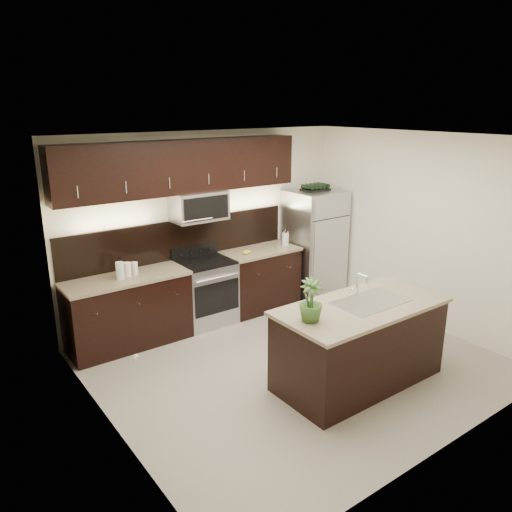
# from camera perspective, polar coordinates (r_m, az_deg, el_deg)

# --- Properties ---
(ground) EXTENTS (4.50, 4.50, 0.00)m
(ground) POSITION_cam_1_polar(r_m,az_deg,el_deg) (6.26, 4.48, -12.15)
(ground) COLOR gray
(ground) RESTS_ON ground
(room_walls) EXTENTS (4.52, 4.02, 2.71)m
(room_walls) POSITION_cam_1_polar(r_m,az_deg,el_deg) (5.54, 4.25, 2.85)
(room_walls) COLOR silver
(room_walls) RESTS_ON ground
(counter_run) EXTENTS (3.51, 0.65, 0.94)m
(counter_run) POSITION_cam_1_polar(r_m,az_deg,el_deg) (7.09, -7.21, -4.44)
(counter_run) COLOR black
(counter_run) RESTS_ON ground
(upper_fixtures) EXTENTS (3.49, 0.40, 1.66)m
(upper_fixtures) POSITION_cam_1_polar(r_m,az_deg,el_deg) (6.81, -8.14, 9.18)
(upper_fixtures) COLOR black
(upper_fixtures) RESTS_ON counter_run
(island) EXTENTS (1.96, 0.96, 0.94)m
(island) POSITION_cam_1_polar(r_m,az_deg,el_deg) (5.79, 11.71, -9.75)
(island) COLOR black
(island) RESTS_ON ground
(sink_faucet) EXTENTS (0.84, 0.50, 0.28)m
(sink_faucet) POSITION_cam_1_polar(r_m,az_deg,el_deg) (5.71, 12.94, -4.93)
(sink_faucet) COLOR silver
(sink_faucet) RESTS_ON island
(refrigerator) EXTENTS (0.84, 0.76, 1.74)m
(refrigerator) POSITION_cam_1_polar(r_m,az_deg,el_deg) (8.16, 6.58, 1.41)
(refrigerator) COLOR #B2B2B7
(refrigerator) RESTS_ON ground
(wine_rack) EXTENTS (0.43, 0.27, 0.10)m
(wine_rack) POSITION_cam_1_polar(r_m,az_deg,el_deg) (7.96, 6.80, 7.78)
(wine_rack) COLOR black
(wine_rack) RESTS_ON refrigerator
(plant) EXTENTS (0.28, 0.28, 0.44)m
(plant) POSITION_cam_1_polar(r_m,az_deg,el_deg) (5.04, 6.28, -5.08)
(plant) COLOR #325321
(plant) RESTS_ON island
(canisters) EXTENTS (0.32, 0.18, 0.22)m
(canisters) POSITION_cam_1_polar(r_m,az_deg,el_deg) (6.51, -14.68, -1.54)
(canisters) COLOR silver
(canisters) RESTS_ON counter_run
(french_press) EXTENTS (0.11, 0.11, 0.31)m
(french_press) POSITION_cam_1_polar(r_m,az_deg,el_deg) (7.74, 3.37, 2.07)
(french_press) COLOR silver
(french_press) RESTS_ON counter_run
(bananas) EXTENTS (0.19, 0.17, 0.05)m
(bananas) POSITION_cam_1_polar(r_m,az_deg,el_deg) (7.28, -1.34, 0.38)
(bananas) COLOR gold
(bananas) RESTS_ON counter_run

